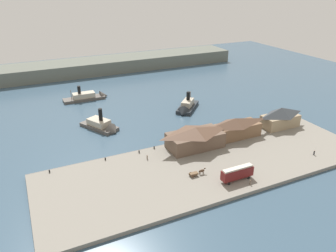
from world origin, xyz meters
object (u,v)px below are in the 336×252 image
Objects in this scene: mooring_post_east at (139,152)px; ferry_approaching_west at (89,97)px; mooring_post_center_east at (154,147)px; pedestrian_near_cart at (250,182)px; ferry_shed_central_terminal at (234,128)px; pedestrian_at_waters_edge at (147,157)px; ferry_approaching_east at (103,126)px; street_tram at (237,173)px; ferry_departing_north at (186,108)px; mooring_post_west at (105,159)px; pedestrian_by_tram at (314,153)px; ferry_shed_east_terminal at (280,117)px; horse_cart at (197,173)px; ferry_shed_west_terminal at (195,137)px; mooring_post_center_west at (49,171)px.

ferry_approaching_west reaches higher than mooring_post_east.
mooring_post_center_east is at bearing -82.70° from ferry_approaching_west.
ferry_shed_central_terminal is at bearing 63.03° from pedestrian_near_cart.
ferry_approaching_east reaches higher than pedestrian_at_waters_edge.
street_tram is 0.59× the size of ferry_departing_north.
pedestrian_near_cart is at bearing -42.73° from mooring_post_west.
ferry_approaching_east is (-3.26, -38.54, 0.10)m from ferry_approaching_west.
ferry_approaching_east is at bearing -94.84° from ferry_approaching_west.
mooring_post_center_east is at bearing 150.07° from pedestrian_by_tram.
street_tram is at bearing -147.91° from ferry_shed_east_terminal.
horse_cart reaches higher than mooring_post_east.
mooring_post_center_east is at bearing 1.31° from mooring_post_west.
ferry_shed_west_terminal is 3.56× the size of horse_cart.
ferry_shed_west_terminal is 11.34× the size of pedestrian_by_tram.
ferry_approaching_east is (-11.51, 25.84, -0.19)m from mooring_post_center_east.
ferry_approaching_west is (9.44, 64.78, -0.29)m from mooring_post_west.
ferry_departing_north is (33.73, 35.49, -0.43)m from pedestrian_at_waters_edge.
ferry_shed_west_terminal is at bearing -178.96° from ferry_shed_east_terminal.
ferry_approaching_west is at bearing 97.30° from mooring_post_center_east.
mooring_post_center_west is 35.48m from ferry_approaching_east.
street_tram reaches higher than pedestrian_at_waters_edge.
pedestrian_by_tram is at bearing -22.29° from pedestrian_at_waters_edge.
ferry_shed_west_terminal is at bearing -113.61° from ferry_departing_north.
pedestrian_at_waters_edge is (-52.36, 21.46, -0.06)m from pedestrian_by_tram.
pedestrian_at_waters_edge reaches higher than mooring_post_east.
ferry_shed_east_terminal is at bearing 0.22° from ferry_shed_central_terminal.
mooring_post_center_west is (-48.93, 4.57, -3.40)m from ferry_shed_west_terminal.
mooring_post_west is (-11.82, 0.20, 0.00)m from mooring_post_east.
street_tram is at bearing -103.73° from ferry_departing_north.
ferry_shed_east_terminal reaches higher than ferry_approaching_east.
ferry_shed_central_terminal reaches higher than mooring_post_center_west.
street_tram is (0.95, -23.49, -1.32)m from ferry_shed_west_terminal.
pedestrian_near_cart is 0.94× the size of pedestrian_by_tram.
ferry_shed_central_terminal reaches higher than horse_cart.
horse_cart is 3.42× the size of pedestrian_at_waters_edge.
ferry_shed_central_terminal is 0.92× the size of ferry_approaching_west.
ferry_approaching_east is at bearing 137.95° from pedestrian_by_tram.
ferry_shed_central_terminal is 34.30m from ferry_departing_north.
ferry_shed_west_terminal is at bearing -72.53° from ferry_approaching_west.
mooring_post_center_east is at bearing -65.99° from ferry_approaching_east.
ferry_shed_central_terminal reaches higher than ferry_shed_west_terminal.
pedestrian_by_tram is 70.40m from mooring_post_west.
mooring_post_center_west is 70.82m from ferry_departing_north.
pedestrian_near_cart is at bearing -50.57° from pedestrian_at_waters_edge.
pedestrian_near_cart is at bearing -142.66° from ferry_shed_east_terminal.
street_tram is 57.27m from mooring_post_center_west.
horse_cart is at bearing -76.44° from mooring_post_center_east.
street_tram is 0.54× the size of ferry_approaching_east.
street_tram reaches higher than horse_cart.
ferry_departing_north is at bearing -43.16° from ferry_approaching_west.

